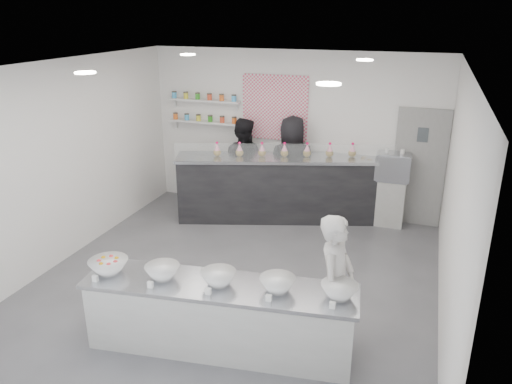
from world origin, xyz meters
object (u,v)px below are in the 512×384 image
Objects in this scene: back_bar at (284,188)px; staff_left at (243,164)px; prep_counter at (220,317)px; espresso_machine at (393,167)px; espresso_ledge at (371,200)px; staff_right at (292,167)px; woman_prep at (335,285)px.

back_bar is 0.97m from staff_left.
prep_counter is 1.70× the size of staff_left.
espresso_machine is at bearing -6.86° from back_bar.
staff_right is (-1.47, -0.11, 0.51)m from espresso_ledge.
woman_prep reaches higher than prep_counter.
espresso_ledge is at bearing -177.06° from staff_left.
espresso_ledge is at bearing -4.65° from back_bar.
staff_right reaches higher than back_bar.
woman_prep is at bearing 93.36° from staff_right.
prep_counter is 5.17× the size of espresso_machine.
back_bar is 3.80m from woman_prep.
espresso_ledge is 0.71× the size of woman_prep.
back_bar reaches higher than espresso_ledge.
woman_prep is 0.87× the size of staff_right.
espresso_machine is 0.33× the size of staff_left.
prep_counter is 0.79× the size of back_bar.
espresso_ledge is 1.99× the size of espresso_machine.
prep_counter is 4.54m from espresso_machine.
back_bar is at bearing -169.12° from espresso_machine.
woman_prep is at bearing 124.15° from staff_left.
espresso_ledge is 1.55m from staff_right.
woman_prep reaches higher than back_bar.
espresso_ledge is at bearing 67.26° from prep_counter.
back_bar is 2.16× the size of staff_left.
prep_counter is 4.39m from espresso_ledge.
staff_left is at bearing -177.74° from espresso_machine.
staff_left is at bearing 146.61° from back_bar.
staff_left reaches higher than espresso_ledge.
back_bar is 6.55× the size of espresso_machine.
staff_left is 0.97m from staff_right.
espresso_machine is at bearing 63.27° from prep_counter.
espresso_ledge is 2.48m from staff_left.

